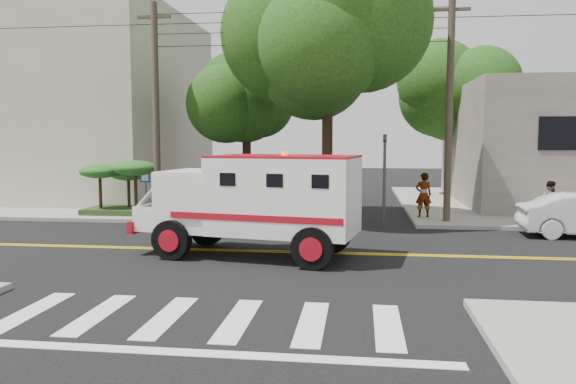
# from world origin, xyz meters

# --- Properties ---
(ground) EXTENTS (100.00, 100.00, 0.00)m
(ground) POSITION_xyz_m (0.00, 0.00, 0.00)
(ground) COLOR black
(ground) RESTS_ON ground
(sidewalk_ne) EXTENTS (17.00, 17.00, 0.15)m
(sidewalk_ne) POSITION_xyz_m (13.50, 13.50, 0.07)
(sidewalk_ne) COLOR gray
(sidewalk_ne) RESTS_ON ground
(sidewalk_nw) EXTENTS (17.00, 17.00, 0.15)m
(sidewalk_nw) POSITION_xyz_m (-13.50, 13.50, 0.07)
(sidewalk_nw) COLOR gray
(sidewalk_nw) RESTS_ON ground
(building_left) EXTENTS (16.00, 14.00, 10.00)m
(building_left) POSITION_xyz_m (-15.50, 15.00, 5.15)
(building_left) COLOR #B2A592
(building_left) RESTS_ON sidewalk_nw
(utility_pole_left) EXTENTS (0.28, 0.28, 9.00)m
(utility_pole_left) POSITION_xyz_m (-5.60, 6.00, 4.50)
(utility_pole_left) COLOR #382D23
(utility_pole_left) RESTS_ON ground
(utility_pole_right) EXTENTS (0.28, 0.28, 9.00)m
(utility_pole_right) POSITION_xyz_m (6.30, 6.20, 4.50)
(utility_pole_right) COLOR #382D23
(utility_pole_right) RESTS_ON ground
(tree_main) EXTENTS (6.08, 5.70, 9.85)m
(tree_main) POSITION_xyz_m (1.94, 6.21, 7.20)
(tree_main) COLOR black
(tree_main) RESTS_ON ground
(tree_left) EXTENTS (4.48, 4.20, 7.70)m
(tree_left) POSITION_xyz_m (-2.68, 11.79, 5.73)
(tree_left) COLOR black
(tree_left) RESTS_ON ground
(tree_right) EXTENTS (4.80, 4.50, 8.20)m
(tree_right) POSITION_xyz_m (8.84, 15.77, 6.09)
(tree_right) COLOR black
(tree_right) RESTS_ON ground
(traffic_signal) EXTENTS (0.15, 0.18, 3.60)m
(traffic_signal) POSITION_xyz_m (3.80, 5.60, 2.23)
(traffic_signal) COLOR #3F3F42
(traffic_signal) RESTS_ON ground
(accessibility_sign) EXTENTS (0.45, 0.10, 2.02)m
(accessibility_sign) POSITION_xyz_m (-6.20, 6.17, 1.37)
(accessibility_sign) COLOR #3F3F42
(accessibility_sign) RESTS_ON ground
(palm_planter) EXTENTS (3.52, 2.63, 2.36)m
(palm_planter) POSITION_xyz_m (-7.44, 6.62, 1.65)
(palm_planter) COLOR #1E3314
(palm_planter) RESTS_ON sidewalk_nw
(armored_truck) EXTENTS (6.80, 3.51, 2.95)m
(armored_truck) POSITION_xyz_m (-0.11, -0.71, 1.68)
(armored_truck) COLOR white
(armored_truck) RESTS_ON ground
(pedestrian_a) EXTENTS (0.73, 0.52, 1.87)m
(pedestrian_a) POSITION_xyz_m (5.50, 7.26, 1.09)
(pedestrian_a) COLOR gray
(pedestrian_a) RESTS_ON sidewalk_ne
(pedestrian_b) EXTENTS (1.02, 0.98, 1.66)m
(pedestrian_b) POSITION_xyz_m (10.17, 6.16, 0.98)
(pedestrian_b) COLOR gray
(pedestrian_b) RESTS_ON sidewalk_ne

